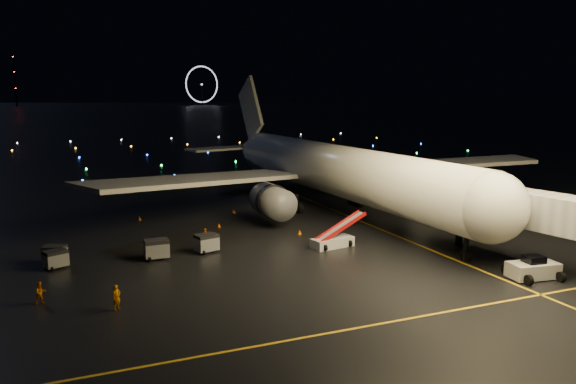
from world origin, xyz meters
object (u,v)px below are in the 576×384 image
at_px(pushback_tug, 533,267).
at_px(baggage_cart_1, 157,249).
at_px(belt_loader, 332,232).
at_px(baggage_cart_2, 56,259).
at_px(crew_b, 41,293).
at_px(crew_c, 205,236).
at_px(baggage_cart_0, 207,243).
at_px(airliner, 321,140).
at_px(baggage_cart_3, 55,255).
at_px(crew_a, 117,297).

relative_size(pushback_tug, baggage_cart_1, 1.86).
xyz_separation_m(belt_loader, baggage_cart_2, (-25.00, 3.15, -0.73)).
xyz_separation_m(pushback_tug, baggage_cart_2, (-35.69, 17.84, -0.16)).
relative_size(crew_b, crew_c, 0.98).
relative_size(crew_b, baggage_cart_0, 0.79).
bearing_deg(airliner, pushback_tug, -87.25).
bearing_deg(belt_loader, airliner, 56.79).
distance_m(belt_loader, crew_b, 26.62).
relative_size(crew_c, baggage_cart_2, 0.89).
bearing_deg(baggage_cart_3, belt_loader, 10.73).
height_order(pushback_tug, baggage_cart_0, pushback_tug).
bearing_deg(crew_c, baggage_cart_0, -17.82).
height_order(airliner, baggage_cart_2, airliner).
distance_m(baggage_cart_0, baggage_cart_3, 13.35).
height_order(crew_a, crew_c, crew_a).
relative_size(baggage_cart_0, baggage_cart_1, 0.96).
height_order(belt_loader, crew_a, belt_loader).
relative_size(crew_c, baggage_cart_0, 0.81).
relative_size(crew_c, baggage_cart_3, 0.87).
bearing_deg(crew_c, pushback_tug, 40.65).
bearing_deg(crew_a, crew_b, 110.27).
distance_m(airliner, pushback_tug, 34.08).
height_order(baggage_cart_2, baggage_cart_3, baggage_cart_3).
bearing_deg(baggage_cart_1, baggage_cart_3, 166.50).
bearing_deg(baggage_cart_3, airliner, 43.94).
bearing_deg(pushback_tug, crew_c, 144.27).
bearing_deg(belt_loader, baggage_cart_1, 160.75).
xyz_separation_m(crew_b, baggage_cart_1, (9.53, 7.97, 0.09)).
distance_m(crew_c, baggage_cart_3, 13.89).
distance_m(crew_b, baggage_cart_3, 10.13).
distance_m(airliner, baggage_cart_3, 36.35).
bearing_deg(baggage_cart_3, crew_b, -74.48).
xyz_separation_m(crew_c, baggage_cart_3, (-13.84, -1.18, -0.02)).
relative_size(pushback_tug, belt_loader, 0.63).
height_order(pushback_tug, crew_b, pushback_tug).
xyz_separation_m(belt_loader, crew_a, (-21.17, -8.69, -0.62)).
distance_m(airliner, baggage_cart_0, 26.04).
distance_m(crew_a, baggage_cart_2, 12.44).
distance_m(airliner, crew_b, 42.02).
relative_size(belt_loader, baggage_cart_1, 2.94).
height_order(crew_c, baggage_cart_0, baggage_cart_0).
bearing_deg(crew_a, airliner, 7.21).
relative_size(crew_a, crew_b, 1.11).
xyz_separation_m(crew_a, baggage_cart_2, (-3.82, 11.84, -0.12)).
bearing_deg(crew_c, belt_loader, 56.26).
bearing_deg(baggage_cart_2, crew_a, -95.56).
distance_m(pushback_tug, crew_a, 32.43).
bearing_deg(pushback_tug, baggage_cart_3, 158.98).
xyz_separation_m(airliner, crew_c, (-18.87, -12.48, -8.06)).
bearing_deg(airliner, baggage_cart_3, -159.83).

